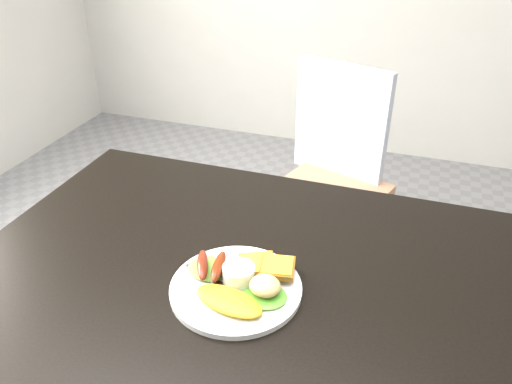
{
  "coord_description": "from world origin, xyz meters",
  "views": [
    {
      "loc": [
        0.24,
        -0.73,
        1.4
      ],
      "look_at": [
        -0.02,
        0.06,
        0.9
      ],
      "focal_mm": 35.0,
      "sensor_mm": 36.0,
      "label": 1
    }
  ],
  "objects_px": {
    "dining_table": "(258,281)",
    "plate": "(236,288)",
    "person": "(282,189)",
    "dining_chair": "(327,196)"
  },
  "relations": [
    {
      "from": "person",
      "to": "plate",
      "type": "relative_size",
      "value": 5.33
    },
    {
      "from": "dining_chair",
      "to": "person",
      "type": "relative_size",
      "value": 0.28
    },
    {
      "from": "plate",
      "to": "person",
      "type": "bearing_deg",
      "value": 96.16
    },
    {
      "from": "dining_table",
      "to": "person",
      "type": "relative_size",
      "value": 0.89
    },
    {
      "from": "dining_table",
      "to": "plate",
      "type": "bearing_deg",
      "value": -111.67
    },
    {
      "from": "person",
      "to": "plate",
      "type": "distance_m",
      "value": 0.53
    },
    {
      "from": "dining_chair",
      "to": "plate",
      "type": "distance_m",
      "value": 0.95
    },
    {
      "from": "dining_table",
      "to": "dining_chair",
      "type": "xyz_separation_m",
      "value": [
        -0.01,
        0.84,
        -0.28
      ]
    },
    {
      "from": "dining_chair",
      "to": "plate",
      "type": "bearing_deg",
      "value": -72.16
    },
    {
      "from": "dining_table",
      "to": "plate",
      "type": "xyz_separation_m",
      "value": [
        -0.02,
        -0.06,
        0.03
      ]
    }
  ]
}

